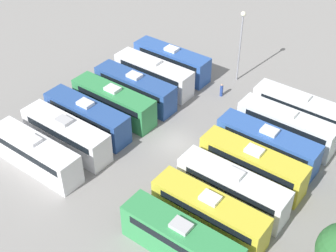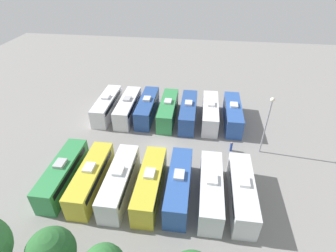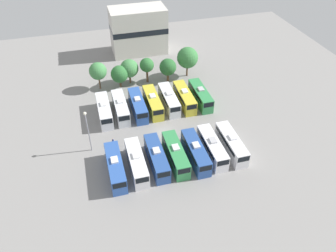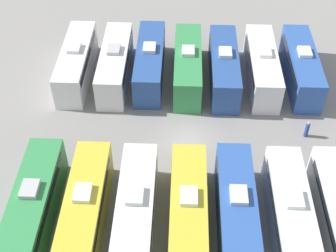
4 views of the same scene
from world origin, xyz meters
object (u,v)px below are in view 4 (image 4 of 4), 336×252
(bus_3, at_px, (188,65))
(bus_8, at_px, (290,213))
(bus_0, at_px, (301,66))
(bus_6, at_px, (76,62))
(bus_10, at_px, (188,211))
(bus_13, at_px, (34,204))
(bus_9, at_px, (236,210))
(bus_5, at_px, (115,64))
(bus_11, at_px, (136,210))
(bus_2, at_px, (224,67))
(bus_12, at_px, (85,207))
(bus_1, at_px, (262,66))
(bus_4, at_px, (150,62))
(worker_person, at_px, (307,130))

(bus_3, distance_m, bus_8, 18.72)
(bus_0, height_order, bus_8, same)
(bus_3, xyz_separation_m, bus_6, (10.98, -0.10, 0.00))
(bus_8, height_order, bus_10, same)
(bus_13, bearing_deg, bus_0, -141.96)
(bus_13, bearing_deg, bus_9, -179.96)
(bus_5, distance_m, bus_11, 17.66)
(bus_8, relative_size, bus_9, 1.00)
(bus_8, bearing_deg, bus_2, -77.35)
(bus_12, bearing_deg, bus_11, 178.67)
(bus_1, distance_m, bus_4, 11.02)
(worker_person, bearing_deg, bus_3, -35.82)
(bus_0, relative_size, bus_10, 1.00)
(bus_2, relative_size, bus_8, 1.00)
(bus_13, bearing_deg, bus_1, -136.84)
(bus_3, bearing_deg, bus_0, -178.82)
(bus_4, bearing_deg, worker_person, 150.75)
(bus_0, height_order, bus_5, same)
(bus_10, height_order, bus_13, same)
(bus_11, relative_size, bus_13, 1.00)
(bus_6, bearing_deg, bus_1, 179.98)
(bus_4, distance_m, bus_13, 18.88)
(bus_2, bearing_deg, bus_11, 67.51)
(bus_5, relative_size, bus_11, 1.00)
(bus_4, relative_size, bus_12, 1.00)
(bus_4, height_order, worker_person, bus_4)
(bus_13, bearing_deg, bus_3, -122.82)
(bus_3, bearing_deg, bus_6, -0.52)
(bus_0, height_order, bus_11, same)
(bus_2, xyz_separation_m, bus_9, (-0.06, 16.90, 0.00))
(bus_9, bearing_deg, worker_person, -125.99)
(bus_0, relative_size, bus_5, 1.00)
(bus_3, height_order, bus_9, same)
(bus_2, height_order, worker_person, bus_2)
(bus_3, height_order, worker_person, bus_3)
(bus_4, xyz_separation_m, bus_12, (3.49, 17.63, 0.00))
(bus_8, height_order, bus_13, same)
(bus_3, xyz_separation_m, bus_8, (-7.37, 17.21, 0.00))
(bus_1, distance_m, bus_10, 18.75)
(bus_0, relative_size, bus_12, 1.00)
(bus_6, height_order, bus_10, same)
(bus_12, bearing_deg, bus_10, 179.86)
(bus_3, bearing_deg, bus_12, 67.25)
(bus_8, bearing_deg, bus_5, -49.83)
(bus_5, xyz_separation_m, bus_12, (0.09, 17.21, 0.00))
(bus_8, bearing_deg, bus_6, -43.32)
(bus_3, distance_m, bus_11, 17.68)
(bus_10, relative_size, bus_12, 1.00)
(bus_6, relative_size, bus_12, 1.00)
(bus_4, bearing_deg, bus_0, 179.33)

